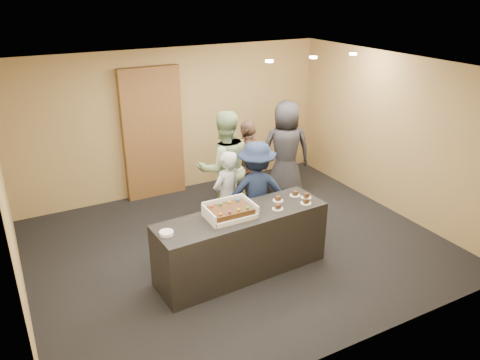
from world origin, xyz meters
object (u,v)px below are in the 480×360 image
Objects in this scene: plate_stack at (166,233)px; person_brown_extra at (248,166)px; cake_box at (229,213)px; person_navy_man at (256,192)px; person_server_grey at (227,197)px; serving_counter at (242,243)px; person_dark_suit at (286,151)px; person_sage_man at (224,168)px; storage_cabinet at (153,134)px; sheet_cake at (230,210)px.

person_brown_extra is (2.12, 1.76, -0.11)m from plate_stack.
person_navy_man is at bearing 40.90° from cake_box.
serving_counter is at bearing 57.61° from person_server_grey.
person_navy_man reaches higher than serving_counter.
serving_counter is 1.30× the size of person_dark_suit.
person_server_grey is 0.92× the size of person_navy_man.
person_dark_suit is at bearing 40.69° from serving_counter.
person_server_grey reaches higher than cake_box.
person_navy_man is at bearing 16.74° from person_brown_extra.
plate_stack is at bearing 52.97° from person_dark_suit.
person_navy_man is 0.86× the size of person_dark_suit.
person_sage_man is (1.55, 1.54, 0.03)m from plate_stack.
person_sage_man is (0.68, -1.56, -0.25)m from storage_cabinet.
cake_box is 0.98m from person_server_grey.
person_brown_extra is (1.22, 1.69, -0.13)m from cake_box.
storage_cabinet is 1.26× the size of person_sage_man.
sheet_cake is (0.03, -3.04, -0.21)m from storage_cabinet.
person_server_grey is 0.79× the size of person_dark_suit.
person_navy_man reaches higher than sheet_cake.
storage_cabinet is at bearing 90.54° from cake_box.
person_dark_suit is at bearing -31.30° from storage_cabinet.
person_brown_extra is at bearing -92.72° from person_navy_man.
plate_stack is 0.10× the size of person_dark_suit.
person_sage_man is at bearing -66.45° from storage_cabinet.
cake_box is 2.70m from person_dark_suit.
person_brown_extra is at bearing -46.79° from storage_cabinet.
person_navy_man is at bearing 24.53° from plate_stack.
plate_stack is 1.61m from person_server_grey.
plate_stack is 2.76m from person_brown_extra.
person_navy_man is (0.83, 0.72, -0.15)m from cake_box.
storage_cabinet reaches higher than person_brown_extra.
cake_box is at bearing 60.28° from person_navy_man.
person_navy_man is (0.18, -0.75, -0.16)m from person_sage_man.
person_navy_man is at bearing 110.70° from person_sage_man.
storage_cabinet is 3.05m from sheet_cake.
sheet_cake is 0.37× the size of person_server_grey.
person_brown_extra is at bearing 26.15° from person_dark_suit.
sheet_cake is 1.13m from person_navy_man.
person_sage_man is at bearing 33.16° from person_dark_suit.
person_server_grey is (0.22, 0.89, 0.28)m from serving_counter.
plate_stack is (-1.08, -0.05, 0.47)m from serving_counter.
plate_stack is 0.11× the size of person_brown_extra.
person_navy_man is 1.05m from person_brown_extra.
person_server_grey is at bearing -6.32° from person_brown_extra.
sheet_cake reaches higher than plate_stack.
sheet_cake is at bearing 62.22° from person_dark_suit.
storage_cabinet is 4.45× the size of sheet_cake.
cake_box is 0.43× the size of person_server_grey.
person_brown_extra is (1.25, -1.33, -0.39)m from storage_cabinet.
serving_counter is 4.43× the size of sheet_cake.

